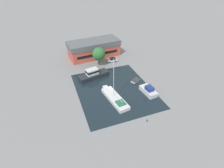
% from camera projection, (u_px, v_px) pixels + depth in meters
% --- Properties ---
extents(ground_plane, '(440.00, 440.00, 0.00)m').
position_uv_depth(ground_plane, '(114.00, 90.00, 56.78)').
color(ground_plane, gray).
extents(water_canal, '(23.36, 28.21, 0.01)m').
position_uv_depth(water_canal, '(114.00, 90.00, 56.78)').
color(water_canal, black).
rests_on(water_canal, ground).
extents(warehouse_building, '(22.73, 11.54, 6.97)m').
position_uv_depth(warehouse_building, '(94.00, 48.00, 75.99)').
color(warehouse_building, '#C64C3D').
rests_on(warehouse_building, ground).
extents(quay_tree_near_building, '(5.08, 5.08, 7.54)m').
position_uv_depth(quay_tree_near_building, '(99.00, 54.00, 67.85)').
color(quay_tree_near_building, brown).
rests_on(quay_tree_near_building, ground).
extents(parked_car, '(4.25, 2.00, 1.72)m').
position_uv_depth(parked_car, '(112.00, 60.00, 72.80)').
color(parked_car, silver).
rests_on(parked_car, ground).
extents(sailboat_moored, '(4.99, 13.03, 13.45)m').
position_uv_depth(sailboat_moored, '(115.00, 98.00, 52.22)').
color(sailboat_moored, white).
rests_on(sailboat_moored, water_canal).
extents(motor_cruiser, '(11.48, 5.77, 3.48)m').
position_uv_depth(motor_cruiser, '(93.00, 74.00, 62.46)').
color(motor_cruiser, '#23282D').
rests_on(motor_cruiser, water_canal).
extents(small_dinghy, '(3.76, 3.26, 0.69)m').
position_uv_depth(small_dinghy, '(135.00, 80.00, 60.87)').
color(small_dinghy, white).
rests_on(small_dinghy, water_canal).
extents(cabin_boat, '(3.46, 6.48, 2.63)m').
position_uv_depth(cabin_boat, '(148.00, 91.00, 54.87)').
color(cabin_boat, silver).
rests_on(cabin_boat, water_canal).
extents(mooring_bollard, '(0.34, 0.34, 0.67)m').
position_uv_depth(mooring_bollard, '(147.00, 120.00, 45.23)').
color(mooring_bollard, '#47474C').
rests_on(mooring_bollard, ground).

